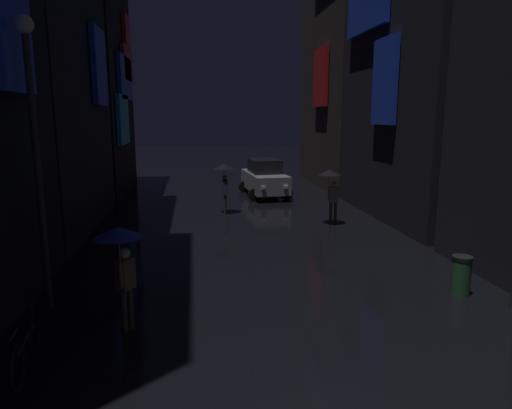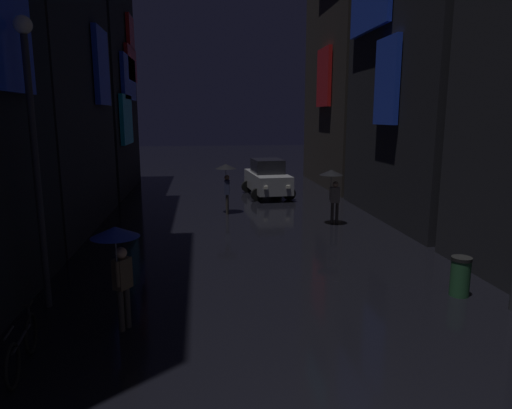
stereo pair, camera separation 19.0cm
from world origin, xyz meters
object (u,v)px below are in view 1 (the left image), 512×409
(pedestrian_foreground_right_black, at_px, (331,181))
(bicycle_parked_at_storefront, at_px, (26,348))
(trash_bin, at_px, (461,275))
(car_distant, at_px, (265,178))
(streetlamp_left_near, at_px, (34,135))
(pedestrian_far_right_blue, at_px, (121,250))
(pedestrian_midstreet_left_black, at_px, (224,175))

(pedestrian_foreground_right_black, distance_m, bicycle_parked_at_storefront, 12.31)
(trash_bin, bearing_deg, pedestrian_foreground_right_black, 97.53)
(car_distant, relative_size, streetlamp_left_near, 0.70)
(pedestrian_far_right_blue, xyz_separation_m, bicycle_parked_at_storefront, (-1.40, -1.13, -1.28))
(pedestrian_foreground_right_black, relative_size, streetlamp_left_near, 0.35)
(pedestrian_far_right_blue, relative_size, pedestrian_foreground_right_black, 1.00)
(bicycle_parked_at_storefront, height_order, trash_bin, bicycle_parked_at_storefront)
(bicycle_parked_at_storefront, height_order, streetlamp_left_near, streetlamp_left_near)
(pedestrian_midstreet_left_black, distance_m, car_distant, 4.75)
(pedestrian_midstreet_left_black, distance_m, bicycle_parked_at_storefront, 12.58)
(car_distant, distance_m, trash_bin, 14.06)
(bicycle_parked_at_storefront, bearing_deg, trash_bin, 13.04)
(pedestrian_far_right_blue, distance_m, streetlamp_left_near, 3.09)
(bicycle_parked_at_storefront, distance_m, trash_bin, 9.14)
(streetlamp_left_near, distance_m, trash_bin, 9.87)
(pedestrian_midstreet_left_black, relative_size, pedestrian_foreground_right_black, 1.00)
(pedestrian_far_right_blue, xyz_separation_m, trash_bin, (7.50, 0.93, -1.20))
(pedestrian_far_right_blue, height_order, pedestrian_foreground_right_black, same)
(pedestrian_foreground_right_black, height_order, bicycle_parked_at_storefront, pedestrian_foreground_right_black)
(pedestrian_foreground_right_black, relative_size, bicycle_parked_at_storefront, 1.17)
(pedestrian_midstreet_left_black, relative_size, pedestrian_far_right_blue, 1.00)
(pedestrian_midstreet_left_black, height_order, pedestrian_foreground_right_black, same)
(pedestrian_foreground_right_black, height_order, streetlamp_left_near, streetlamp_left_near)
(pedestrian_midstreet_left_black, bearing_deg, trash_bin, -63.64)
(pedestrian_far_right_blue, bearing_deg, trash_bin, 7.07)
(car_distant, distance_m, streetlamp_left_near, 15.24)
(pedestrian_foreground_right_black, bearing_deg, streetlamp_left_near, -140.97)
(car_distant, height_order, trash_bin, car_distant)
(car_distant, bearing_deg, pedestrian_foreground_right_black, -76.96)
(car_distant, xyz_separation_m, streetlamp_left_near, (-6.82, -13.34, 2.81))
(car_distant, bearing_deg, pedestrian_midstreet_left_black, -120.22)
(pedestrian_foreground_right_black, distance_m, car_distant, 6.79)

